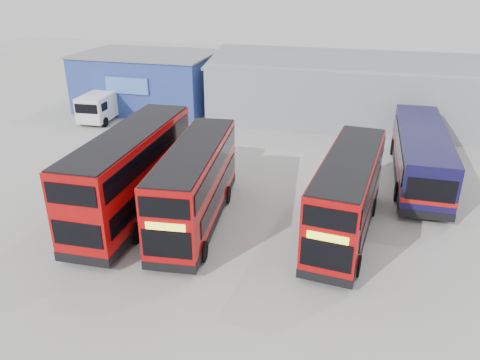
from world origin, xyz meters
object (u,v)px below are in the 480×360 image
double_decker_left (132,175)px  double_decker_centre (196,186)px  office_block (148,81)px  panel_van (102,104)px  single_decker_blue (420,156)px  maintenance_shed (391,90)px  double_decker_right (347,197)px

double_decker_left → double_decker_centre: double_decker_left is taller
office_block → panel_van: 5.38m
single_decker_blue → office_block: bearing=-25.9°
double_decker_centre → double_decker_left: bearing=173.6°
office_block → single_decker_blue: bearing=-25.6°
single_decker_blue → panel_van: size_ratio=2.12×
office_block → single_decker_blue: size_ratio=1.02×
maintenance_shed → double_decker_right: 21.35m
double_decker_centre → panel_van: double_decker_centre is taller
office_block → double_decker_centre: (12.11, -20.06, -0.49)m
panel_van → double_decker_left: bearing=-58.2°
maintenance_shed → panel_van: bearing=-164.4°
office_block → double_decker_left: office_block is taller
double_decker_left → double_decker_centre: 3.51m
maintenance_shed → double_decker_centre: bearing=-114.2°
maintenance_shed → office_block: bearing=-174.8°
double_decker_left → double_decker_centre: (3.50, -0.02, -0.22)m
office_block → double_decker_left: 21.81m
maintenance_shed → panel_van: size_ratio=5.36×
office_block → double_decker_right: office_block is taller
office_block → panel_van: (-2.20, -4.75, -1.22)m
double_decker_centre → maintenance_shed: bearing=59.8°
double_decker_centre → double_decker_right: (7.46, 0.86, -0.03)m
double_decker_right → panel_van: double_decker_right is taller
maintenance_shed → double_decker_left: bearing=-121.3°
double_decker_centre → panel_van: size_ratio=1.78×
double_decker_left → double_decker_centre: size_ratio=1.09×
double_decker_right → single_decker_blue: 8.86m
office_block → double_decker_right: 27.41m
double_decker_left → panel_van: double_decker_left is taller
double_decker_centre → double_decker_right: bearing=0.6°
office_block → panel_van: bearing=-114.9°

